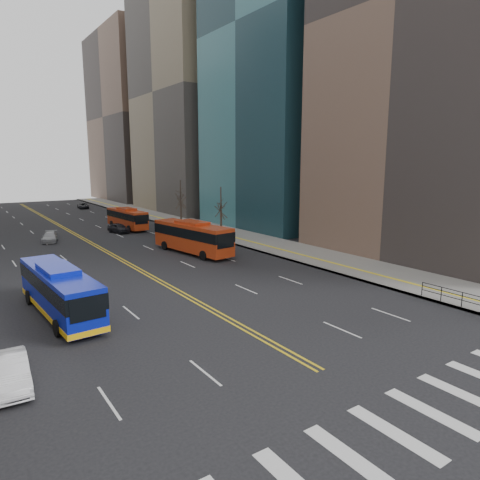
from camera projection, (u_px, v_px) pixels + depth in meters
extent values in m
plane|color=black|center=(414.00, 423.00, 16.47)|extent=(220.00, 220.00, 0.00)
cube|color=gray|center=(212.00, 230.00, 62.74)|extent=(7.00, 130.00, 0.15)
cube|color=silver|center=(351.00, 458.00, 14.51)|extent=(0.70, 4.00, 0.01)
cube|color=silver|center=(395.00, 433.00, 15.81)|extent=(0.70, 4.00, 0.01)
cube|color=silver|center=(432.00, 412.00, 17.12)|extent=(0.70, 4.00, 0.01)
cube|color=silver|center=(463.00, 395.00, 18.43)|extent=(0.70, 4.00, 0.01)
cube|color=gold|center=(70.00, 232.00, 61.09)|extent=(0.15, 100.00, 0.01)
cube|color=gold|center=(73.00, 232.00, 61.31)|extent=(0.15, 100.00, 0.01)
cube|color=brown|center=(457.00, 12.00, 43.74)|extent=(20.00, 24.00, 50.00)
cube|color=#356F78|center=(291.00, 33.00, 64.17)|extent=(20.00, 22.00, 58.00)
cube|color=#7F7158|center=(199.00, 96.00, 86.66)|extent=(20.00, 26.00, 46.00)
cube|color=brown|center=(137.00, 119.00, 112.50)|extent=(18.00, 30.00, 42.00)
cube|color=black|center=(463.00, 292.00, 29.05)|extent=(0.04, 6.00, 0.04)
cylinder|color=black|center=(462.00, 299.00, 29.14)|extent=(0.06, 0.06, 1.00)
cylinder|color=black|center=(441.00, 294.00, 30.36)|extent=(0.06, 0.06, 1.00)
cylinder|color=black|center=(422.00, 289.00, 31.58)|extent=(0.06, 0.06, 1.00)
cylinder|color=#2D221B|center=(221.00, 223.00, 57.54)|extent=(0.28, 0.28, 3.50)
cylinder|color=#2D221B|center=(181.00, 214.00, 67.28)|extent=(0.28, 0.28, 3.75)
cube|color=#0B1BAE|center=(59.00, 290.00, 27.78)|extent=(3.00, 11.30, 2.63)
cube|color=black|center=(59.00, 282.00, 27.68)|extent=(3.07, 11.32, 0.95)
cube|color=#0B1BAE|center=(58.00, 269.00, 27.52)|extent=(2.10, 4.02, 0.40)
cube|color=yellow|center=(61.00, 307.00, 27.98)|extent=(3.07, 11.32, 0.35)
cylinder|color=black|center=(57.00, 328.00, 24.50)|extent=(0.36, 1.02, 1.00)
cylinder|color=black|center=(98.00, 319.00, 25.90)|extent=(0.36, 1.02, 1.00)
cylinder|color=black|center=(29.00, 297.00, 30.07)|extent=(0.36, 1.02, 1.00)
cylinder|color=black|center=(63.00, 291.00, 31.47)|extent=(0.36, 1.02, 1.00)
cube|color=#BC3614|center=(192.00, 237.00, 46.69)|extent=(4.14, 11.45, 2.91)
cube|color=black|center=(192.00, 232.00, 46.59)|extent=(4.20, 11.48, 1.04)
cube|color=#BC3614|center=(192.00, 223.00, 46.41)|extent=(2.58, 4.17, 0.40)
cylinder|color=black|center=(203.00, 256.00, 43.48)|extent=(0.44, 1.03, 1.00)
cylinder|color=black|center=(222.00, 252.00, 45.17)|extent=(0.44, 1.03, 1.00)
cylinder|color=black|center=(165.00, 246.00, 48.68)|extent=(0.44, 1.03, 1.00)
cylinder|color=black|center=(183.00, 243.00, 50.37)|extent=(0.44, 1.03, 1.00)
cube|color=#BC3614|center=(127.00, 218.00, 63.68)|extent=(2.94, 9.98, 2.51)
cube|color=black|center=(127.00, 215.00, 63.59)|extent=(3.00, 10.00, 0.92)
cube|color=#BC3614|center=(127.00, 209.00, 63.43)|extent=(2.03, 3.56, 0.40)
cylinder|color=black|center=(129.00, 229.00, 60.77)|extent=(0.37, 1.02, 1.00)
cylinder|color=black|center=(144.00, 227.00, 62.13)|extent=(0.37, 1.02, 1.00)
cylinder|color=black|center=(112.00, 224.00, 65.63)|extent=(0.37, 1.02, 1.00)
cylinder|color=black|center=(126.00, 223.00, 66.99)|extent=(0.37, 1.02, 1.00)
imported|color=silver|center=(10.00, 372.00, 18.96)|extent=(1.69, 4.34, 1.41)
imported|color=black|center=(119.00, 228.00, 60.33)|extent=(2.48, 4.31, 1.38)
imported|color=#9C9CA1|center=(50.00, 237.00, 53.63)|extent=(2.81, 4.49, 1.21)
imported|color=black|center=(83.00, 206.00, 91.64)|extent=(2.40, 4.43, 1.18)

